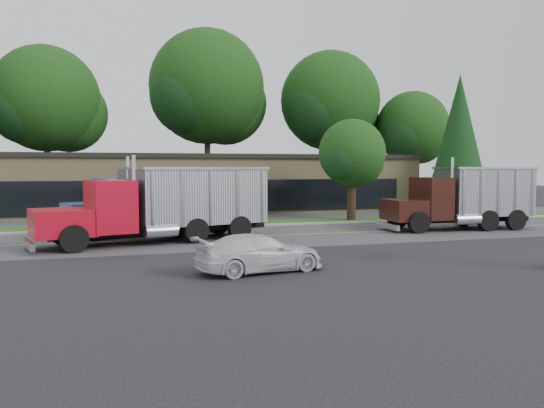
{
  "coord_description": "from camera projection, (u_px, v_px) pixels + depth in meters",
  "views": [
    {
      "loc": [
        -4.34,
        -15.76,
        3.37
      ],
      "look_at": [
        2.03,
        5.81,
        1.8
      ],
      "focal_mm": 35.0,
      "sensor_mm": 36.0,
      "label": 1
    }
  ],
  "objects": [
    {
      "name": "center_line",
      "position": [
        212.0,
        238.0,
        25.15
      ],
      "size": [
        60.0,
        0.12,
        0.01
      ],
      "primitive_type": "cube",
      "color": "gold",
      "rests_on": "ground"
    },
    {
      "name": "tree_far_b",
      "position": [
        48.0,
        104.0,
        45.79
      ],
      "size": [
        9.68,
        9.11,
        13.8
      ],
      "color": "#382619",
      "rests_on": "ground"
    },
    {
      "name": "tree_far_c",
      "position": [
        209.0,
        93.0,
        49.66
      ],
      "size": [
        11.35,
        10.68,
        16.19
      ],
      "color": "#382619",
      "rests_on": "ground"
    },
    {
      "name": "evergreen_right",
      "position": [
        459.0,
        137.0,
        39.02
      ],
      "size": [
        4.47,
        4.47,
        10.15
      ],
      "color": "#382619",
      "rests_on": "ground"
    },
    {
      "name": "grass_verge",
      "position": [
        194.0,
        225.0,
        30.89
      ],
      "size": [
        60.0,
        3.4,
        0.03
      ],
      "primitive_type": "cube",
      "color": "#264E1A",
      "rests_on": "ground"
    },
    {
      "name": "tree_far_d",
      "position": [
        331.0,
        106.0,
        52.14
      ],
      "size": [
        10.3,
        9.7,
        14.7
      ],
      "color": "#382619",
      "rests_on": "ground"
    },
    {
      "name": "curb",
      "position": [
        199.0,
        228.0,
        29.17
      ],
      "size": [
        60.0,
        0.3,
        0.12
      ],
      "primitive_type": "cube",
      "color": "#9E9E99",
      "rests_on": "ground"
    },
    {
      "name": "dump_truck_maroon",
      "position": [
        465.0,
        196.0,
        28.62
      ],
      "size": [
        8.2,
        2.99,
        3.36
      ],
      "rotation": [
        0.0,
        0.0,
        3.1
      ],
      "color": "black",
      "rests_on": "ground"
    },
    {
      "name": "tree_far_e",
      "position": [
        413.0,
        131.0,
        52.62
      ],
      "size": [
        7.61,
        7.16,
        10.85
      ],
      "color": "#382619",
      "rests_on": "ground"
    },
    {
      "name": "dump_truck_red",
      "position": [
        170.0,
        202.0,
        23.86
      ],
      "size": [
        10.52,
        5.01,
        3.36
      ],
      "rotation": [
        0.0,
        0.0,
        3.4
      ],
      "color": "black",
      "rests_on": "ground"
    },
    {
      "name": "far_parking",
      "position": [
        184.0,
        217.0,
        35.68
      ],
      "size": [
        60.0,
        7.0,
        0.02
      ],
      "primitive_type": "cube",
      "color": "#56565B",
      "rests_on": "ground"
    },
    {
      "name": "ground",
      "position": [
        262.0,
        275.0,
        16.54
      ],
      "size": [
        140.0,
        140.0,
        0.0
      ],
      "primitive_type": "plane",
      "color": "#2E2E33",
      "rests_on": "ground"
    },
    {
      "name": "road",
      "position": [
        212.0,
        238.0,
        25.15
      ],
      "size": [
        60.0,
        8.0,
        0.02
      ],
      "primitive_type": "cube",
      "color": "#56565B",
      "rests_on": "ground"
    },
    {
      "name": "tree_verge",
      "position": [
        352.0,
        156.0,
        33.51
      ],
      "size": [
        4.49,
        4.22,
        6.4
      ],
      "color": "#382619",
      "rests_on": "ground"
    },
    {
      "name": "dump_truck_blue",
      "position": [
        147.0,
        198.0,
        26.67
      ],
      "size": [
        7.44,
        4.64,
        3.36
      ],
      "rotation": [
        0.0,
        0.0,
        3.47
      ],
      "color": "black",
      "rests_on": "ground"
    },
    {
      "name": "rally_car",
      "position": [
        260.0,
        253.0,
        17.08
      ],
      "size": [
        4.43,
        2.4,
        1.22
      ],
      "primitive_type": "imported",
      "rotation": [
        0.0,
        0.0,
        1.74
      ],
      "color": "silver",
      "rests_on": "ground"
    },
    {
      "name": "strip_mall",
      "position": [
        199.0,
        184.0,
        41.84
      ],
      "size": [
        32.0,
        12.0,
        4.0
      ],
      "primitive_type": "cube",
      "color": "tan",
      "rests_on": "ground"
    }
  ]
}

